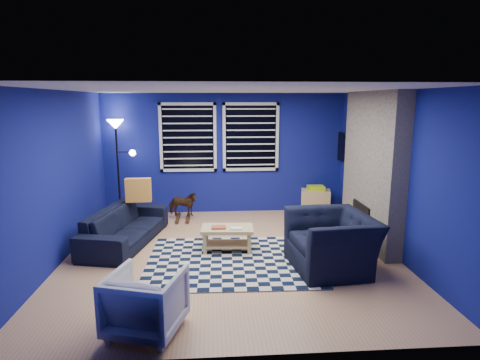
# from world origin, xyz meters

# --- Properties ---
(floor) EXTENTS (5.00, 5.00, 0.00)m
(floor) POSITION_xyz_m (0.00, 0.00, 0.00)
(floor) COLOR tan
(floor) RESTS_ON ground
(ceiling) EXTENTS (5.00, 5.00, 0.00)m
(ceiling) POSITION_xyz_m (0.00, 0.00, 2.50)
(ceiling) COLOR white
(ceiling) RESTS_ON wall_back
(wall_back) EXTENTS (5.00, 0.00, 5.00)m
(wall_back) POSITION_xyz_m (0.00, 2.50, 1.25)
(wall_back) COLOR navy
(wall_back) RESTS_ON floor
(wall_left) EXTENTS (0.00, 5.00, 5.00)m
(wall_left) POSITION_xyz_m (-2.50, 0.00, 1.25)
(wall_left) COLOR navy
(wall_left) RESTS_ON floor
(wall_right) EXTENTS (0.00, 5.00, 5.00)m
(wall_right) POSITION_xyz_m (2.50, 0.00, 1.25)
(wall_right) COLOR navy
(wall_right) RESTS_ON floor
(fireplace) EXTENTS (0.65, 2.00, 2.50)m
(fireplace) POSITION_xyz_m (2.36, 0.50, 1.20)
(fireplace) COLOR gray
(fireplace) RESTS_ON floor
(window_left) EXTENTS (1.17, 0.06, 1.42)m
(window_left) POSITION_xyz_m (-0.75, 2.46, 1.60)
(window_left) COLOR black
(window_left) RESTS_ON wall_back
(window_right) EXTENTS (1.17, 0.06, 1.42)m
(window_right) POSITION_xyz_m (0.55, 2.46, 1.60)
(window_right) COLOR black
(window_right) RESTS_ON wall_back
(tv) EXTENTS (0.07, 1.00, 0.58)m
(tv) POSITION_xyz_m (2.45, 2.00, 1.40)
(tv) COLOR black
(tv) RESTS_ON wall_right
(rug) EXTENTS (2.55, 2.06, 0.02)m
(rug) POSITION_xyz_m (0.01, -0.24, 0.01)
(rug) COLOR black
(rug) RESTS_ON floor
(sofa) EXTENTS (2.15, 1.21, 0.59)m
(sofa) POSITION_xyz_m (-1.71, 0.66, 0.30)
(sofa) COLOR black
(sofa) RESTS_ON floor
(armchair_big) EXTENTS (1.31, 1.18, 0.78)m
(armchair_big) POSITION_xyz_m (1.40, -0.59, 0.39)
(armchair_big) COLOR black
(armchair_big) RESTS_ON floor
(armchair_bent) EXTENTS (0.88, 0.89, 0.66)m
(armchair_bent) POSITION_xyz_m (-0.96, -2.02, 0.33)
(armchair_bent) COLOR gray
(armchair_bent) RESTS_ON floor
(rocking_horse) EXTENTS (0.38, 0.63, 0.50)m
(rocking_horse) POSITION_xyz_m (-0.86, 1.94, 0.32)
(rocking_horse) COLOR #432A15
(rocking_horse) RESTS_ON floor
(coffee_table) EXTENTS (0.84, 0.52, 0.41)m
(coffee_table) POSITION_xyz_m (-0.04, 0.19, 0.28)
(coffee_table) COLOR tan
(coffee_table) RESTS_ON rug
(cabinet) EXTENTS (0.67, 0.52, 0.59)m
(cabinet) POSITION_xyz_m (1.91, 2.25, 0.26)
(cabinet) COLOR tan
(cabinet) RESTS_ON floor
(floor_lamp) EXTENTS (0.54, 0.33, 1.98)m
(floor_lamp) POSITION_xyz_m (-2.13, 2.25, 1.62)
(floor_lamp) COLOR black
(floor_lamp) RESTS_ON floor
(throw_pillow) EXTENTS (0.45, 0.15, 0.42)m
(throw_pillow) POSITION_xyz_m (-1.56, 1.14, 0.80)
(throw_pillow) COLOR gold
(throw_pillow) RESTS_ON sofa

